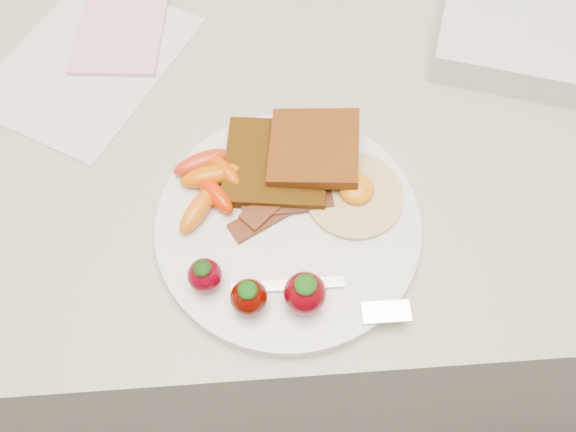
{
  "coord_description": "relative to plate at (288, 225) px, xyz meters",
  "views": [
    {
      "loc": [
        -0.02,
        1.29,
        1.42
      ],
      "look_at": [
        0.0,
        1.55,
        0.93
      ],
      "focal_mm": 35.0,
      "sensor_mm": 36.0,
      "label": 1
    }
  ],
  "objects": [
    {
      "name": "appliance",
      "position": [
        0.36,
        0.25,
        0.01
      ],
      "size": [
        0.35,
        0.31,
        0.04
      ],
      "primitive_type": "cube",
      "rotation": [
        0.0,
        0.0,
        -0.32
      ],
      "color": "silver",
      "rests_on": "counter"
    },
    {
      "name": "fried_egg",
      "position": [
        0.07,
        0.02,
        0.01
      ],
      "size": [
        0.13,
        0.13,
        0.02
      ],
      "color": "beige",
      "rests_on": "plate"
    },
    {
      "name": "toast_lower",
      "position": [
        -0.01,
        0.07,
        0.02
      ],
      "size": [
        0.12,
        0.12,
        0.01
      ],
      "primitive_type": "cube",
      "rotation": [
        0.0,
        0.0,
        -0.12
      ],
      "color": "black",
      "rests_on": "plate"
    },
    {
      "name": "toast_upper",
      "position": [
        0.03,
        0.07,
        0.03
      ],
      "size": [
        0.11,
        0.1,
        0.02
      ],
      "primitive_type": "cube",
      "rotation": [
        0.0,
        -0.1,
        -0.14
      ],
      "color": "#4D2B0C",
      "rests_on": "toast_lower"
    },
    {
      "name": "baby_carrots",
      "position": [
        -0.08,
        0.05,
        0.02
      ],
      "size": [
        0.08,
        0.11,
        0.02
      ],
      "color": "#C45B00",
      "rests_on": "plate"
    },
    {
      "name": "plate",
      "position": [
        0.0,
        0.0,
        0.0
      ],
      "size": [
        0.27,
        0.27,
        0.02
      ],
      "primitive_type": "cylinder",
      "color": "white",
      "rests_on": "counter"
    },
    {
      "name": "notepad",
      "position": [
        -0.19,
        0.3,
        -0.0
      ],
      "size": [
        0.12,
        0.16,
        0.01
      ],
      "primitive_type": "cube",
      "rotation": [
        0.0,
        0.0,
        -0.09
      ],
      "color": "#E5AAB8",
      "rests_on": "paper_sheet"
    },
    {
      "name": "bacon_strips",
      "position": [
        -0.01,
        0.02,
        0.01
      ],
      "size": [
        0.11,
        0.09,
        0.01
      ],
      "color": "#4C1609",
      "rests_on": "plate"
    },
    {
      "name": "counter",
      "position": [
        -0.0,
        0.15,
        -0.46
      ],
      "size": [
        2.0,
        0.6,
        0.9
      ],
      "primitive_type": "cube",
      "color": "gray",
      "rests_on": "ground"
    },
    {
      "name": "strawberries",
      "position": [
        -0.03,
        -0.08,
        0.03
      ],
      "size": [
        0.13,
        0.06,
        0.05
      ],
      "color": "#61000F",
      "rests_on": "plate"
    },
    {
      "name": "fork",
      "position": [
        0.04,
        -0.08,
        0.01
      ],
      "size": [
        0.17,
        0.05,
        0.0
      ],
      "color": "silver",
      "rests_on": "plate"
    },
    {
      "name": "paper_sheet",
      "position": [
        -0.23,
        0.25,
        -0.01
      ],
      "size": [
        0.29,
        0.31,
        0.0
      ],
      "primitive_type": "cube",
      "rotation": [
        0.0,
        0.0,
        -0.53
      ],
      "color": "silver",
      "rests_on": "counter"
    }
  ]
}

